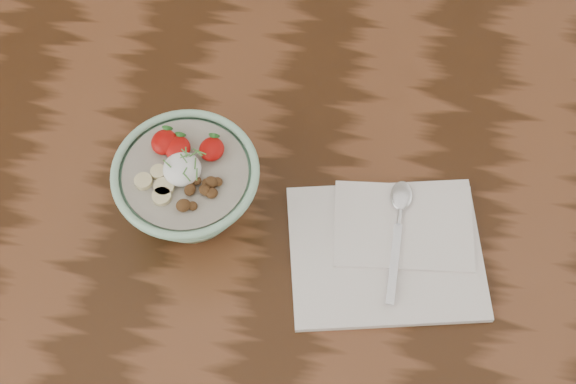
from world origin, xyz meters
The scene contains 4 objects.
table centered at (0.00, 0.00, 65.70)cm, with size 160.00×90.00×75.00cm.
breakfast_bowl centered at (-13.24, 1.58, 81.00)cm, with size 17.69×17.69×11.66cm.
napkin centered at (12.16, -0.17, 75.61)cm, with size 27.11×23.59×1.46cm.
spoon centered at (12.91, 4.21, 76.83)cm, with size 2.88×16.87×0.88cm.
Camera 1 is at (5.90, -42.77, 166.81)cm, focal length 50.00 mm.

